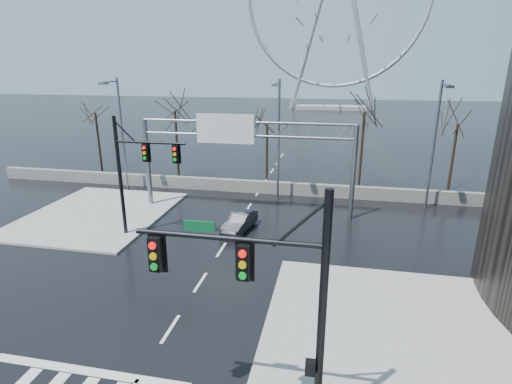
% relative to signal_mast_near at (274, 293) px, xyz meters
% --- Properties ---
extents(ground, '(260.00, 260.00, 0.00)m').
position_rel_signal_mast_near_xyz_m(ground, '(-5.14, 4.04, -4.87)').
color(ground, black).
rests_on(ground, ground).
extents(sidewalk_right_ext, '(12.00, 10.00, 0.15)m').
position_rel_signal_mast_near_xyz_m(sidewalk_right_ext, '(4.86, 6.04, -4.80)').
color(sidewalk_right_ext, gray).
rests_on(sidewalk_right_ext, ground).
extents(sidewalk_far, '(10.00, 12.00, 0.15)m').
position_rel_signal_mast_near_xyz_m(sidewalk_far, '(-16.14, 16.04, -4.80)').
color(sidewalk_far, gray).
rests_on(sidewalk_far, ground).
extents(barrier_wall, '(52.00, 0.50, 1.10)m').
position_rel_signal_mast_near_xyz_m(barrier_wall, '(-5.14, 24.04, -4.32)').
color(barrier_wall, slate).
rests_on(barrier_wall, ground).
extents(signal_mast_near, '(5.52, 0.41, 8.00)m').
position_rel_signal_mast_near_xyz_m(signal_mast_near, '(0.00, 0.00, 0.00)').
color(signal_mast_near, black).
rests_on(signal_mast_near, ground).
extents(signal_mast_far, '(4.72, 0.41, 8.00)m').
position_rel_signal_mast_near_xyz_m(signal_mast_far, '(-11.01, 13.00, -0.04)').
color(signal_mast_far, black).
rests_on(signal_mast_far, ground).
extents(sign_gantry, '(16.36, 0.40, 7.60)m').
position_rel_signal_mast_near_xyz_m(sign_gantry, '(-5.52, 19.00, 0.31)').
color(sign_gantry, slate).
rests_on(sign_gantry, ground).
extents(streetlight_left, '(0.50, 2.55, 10.00)m').
position_rel_signal_mast_near_xyz_m(streetlight_left, '(-17.14, 22.20, 1.01)').
color(streetlight_left, slate).
rests_on(streetlight_left, ground).
extents(streetlight_mid, '(0.50, 2.55, 10.00)m').
position_rel_signal_mast_near_xyz_m(streetlight_mid, '(-3.14, 22.20, 1.01)').
color(streetlight_mid, slate).
rests_on(streetlight_mid, ground).
extents(streetlight_right, '(0.50, 2.55, 10.00)m').
position_rel_signal_mast_near_xyz_m(streetlight_right, '(8.86, 22.20, 1.01)').
color(streetlight_right, slate).
rests_on(streetlight_right, ground).
extents(tree_far_left, '(3.50, 3.50, 7.00)m').
position_rel_signal_mast_near_xyz_m(tree_far_left, '(-23.14, 28.04, 0.70)').
color(tree_far_left, black).
rests_on(tree_far_left, ground).
extents(tree_left, '(3.75, 3.75, 7.50)m').
position_rel_signal_mast_near_xyz_m(tree_left, '(-14.14, 27.54, 1.10)').
color(tree_left, black).
rests_on(tree_left, ground).
extents(tree_center, '(3.25, 3.25, 6.50)m').
position_rel_signal_mast_near_xyz_m(tree_center, '(-5.14, 28.54, 0.30)').
color(tree_center, black).
rests_on(tree_center, ground).
extents(tree_right, '(3.90, 3.90, 7.80)m').
position_rel_signal_mast_near_xyz_m(tree_right, '(3.86, 27.54, 1.34)').
color(tree_right, black).
rests_on(tree_right, ground).
extents(tree_far_right, '(3.40, 3.40, 6.80)m').
position_rel_signal_mast_near_xyz_m(tree_far_right, '(11.86, 28.04, 0.54)').
color(tree_far_right, black).
rests_on(tree_far_right, ground).
extents(ferris_wheel, '(45.00, 6.00, 50.91)m').
position_rel_signal_mast_near_xyz_m(ferris_wheel, '(-0.14, 99.04, 21.26)').
color(ferris_wheel, gray).
rests_on(ferris_wheel, ground).
extents(car, '(1.95, 3.96, 1.25)m').
position_rel_signal_mast_near_xyz_m(car, '(-4.75, 15.35, -4.25)').
color(car, black).
rests_on(car, ground).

